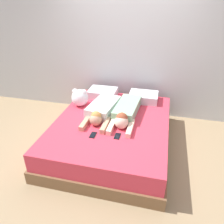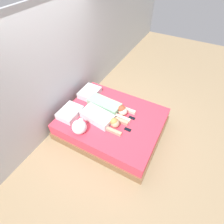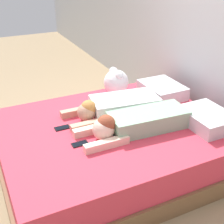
{
  "view_description": "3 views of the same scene",
  "coord_description": "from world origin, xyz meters",
  "px_view_note": "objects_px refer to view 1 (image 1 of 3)",
  "views": [
    {
      "loc": [
        0.69,
        -2.83,
        2.21
      ],
      "look_at": [
        0.0,
        0.0,
        0.61
      ],
      "focal_mm": 35.0,
      "sensor_mm": 36.0,
      "label": 1
    },
    {
      "loc": [
        -2.26,
        -1.23,
        3.3
      ],
      "look_at": [
        0.0,
        0.0,
        0.61
      ],
      "focal_mm": 28.0,
      "sensor_mm": 36.0,
      "label": 2
    },
    {
      "loc": [
        2.37,
        -1.14,
        1.99
      ],
      "look_at": [
        0.0,
        0.0,
        0.61
      ],
      "focal_mm": 50.0,
      "sensor_mm": 36.0,
      "label": 3
    }
  ],
  "objects_px": {
    "pillow_head_left": "(103,93)",
    "plush_toy": "(80,97)",
    "pillow_head_right": "(143,97)",
    "cell_phone_right": "(117,136)",
    "person_left": "(102,110)",
    "cell_phone_left": "(93,135)",
    "bed": "(112,133)",
    "person_right": "(126,112)"
  },
  "relations": [
    {
      "from": "pillow_head_right",
      "to": "person_left",
      "type": "distance_m",
      "value": 0.91
    },
    {
      "from": "bed",
      "to": "pillow_head_left",
      "type": "bearing_deg",
      "value": 114.86
    },
    {
      "from": "person_left",
      "to": "bed",
      "type": "bearing_deg",
      "value": -34.29
    },
    {
      "from": "pillow_head_left",
      "to": "person_right",
      "type": "xyz_separation_m",
      "value": [
        0.57,
        -0.68,
        0.02
      ]
    },
    {
      "from": "pillow_head_right",
      "to": "bed",
      "type": "bearing_deg",
      "value": -114.86
    },
    {
      "from": "pillow_head_right",
      "to": "person_left",
      "type": "height_order",
      "value": "person_left"
    },
    {
      "from": "pillow_head_right",
      "to": "cell_phone_left",
      "type": "height_order",
      "value": "pillow_head_right"
    },
    {
      "from": "bed",
      "to": "cell_phone_left",
      "type": "bearing_deg",
      "value": -109.61
    },
    {
      "from": "person_left",
      "to": "cell_phone_right",
      "type": "distance_m",
      "value": 0.66
    },
    {
      "from": "pillow_head_right",
      "to": "person_right",
      "type": "distance_m",
      "value": 0.71
    },
    {
      "from": "pillow_head_right",
      "to": "cell_phone_right",
      "type": "bearing_deg",
      "value": -99.79
    },
    {
      "from": "bed",
      "to": "person_right",
      "type": "height_order",
      "value": "person_right"
    },
    {
      "from": "bed",
      "to": "pillow_head_left",
      "type": "relative_size",
      "value": 4.25
    },
    {
      "from": "pillow_head_left",
      "to": "plush_toy",
      "type": "xyz_separation_m",
      "value": [
        -0.28,
        -0.46,
        0.08
      ]
    },
    {
      "from": "pillow_head_right",
      "to": "cell_phone_left",
      "type": "xyz_separation_m",
      "value": [
        -0.55,
        -1.29,
        -0.07
      ]
    },
    {
      "from": "bed",
      "to": "pillow_head_right",
      "type": "bearing_deg",
      "value": 65.14
    },
    {
      "from": "bed",
      "to": "plush_toy",
      "type": "relative_size",
      "value": 7.13
    },
    {
      "from": "bed",
      "to": "person_left",
      "type": "xyz_separation_m",
      "value": [
        -0.2,
        0.14,
        0.32
      ]
    },
    {
      "from": "pillow_head_left",
      "to": "plush_toy",
      "type": "bearing_deg",
      "value": -121.02
    },
    {
      "from": "cell_phone_right",
      "to": "plush_toy",
      "type": "relative_size",
      "value": 0.47
    },
    {
      "from": "person_left",
      "to": "plush_toy",
      "type": "relative_size",
      "value": 3.31
    },
    {
      "from": "pillow_head_left",
      "to": "bed",
      "type": "bearing_deg",
      "value": -65.14
    },
    {
      "from": "cell_phone_left",
      "to": "plush_toy",
      "type": "xyz_separation_m",
      "value": [
        -0.5,
        0.83,
        0.15
      ]
    },
    {
      "from": "pillow_head_right",
      "to": "cell_phone_left",
      "type": "bearing_deg",
      "value": -113.06
    },
    {
      "from": "pillow_head_left",
      "to": "pillow_head_right",
      "type": "distance_m",
      "value": 0.77
    },
    {
      "from": "person_left",
      "to": "pillow_head_right",
      "type": "bearing_deg",
      "value": 49.64
    },
    {
      "from": "cell_phone_right",
      "to": "pillow_head_left",
      "type": "bearing_deg",
      "value": 114.46
    },
    {
      "from": "pillow_head_left",
      "to": "cell_phone_left",
      "type": "relative_size",
      "value": 3.53
    },
    {
      "from": "cell_phone_right",
      "to": "person_right",
      "type": "bearing_deg",
      "value": 89.09
    },
    {
      "from": "bed",
      "to": "pillow_head_left",
      "type": "xyz_separation_m",
      "value": [
        -0.39,
        0.84,
        0.31
      ]
    },
    {
      "from": "bed",
      "to": "person_left",
      "type": "distance_m",
      "value": 0.41
    },
    {
      "from": "pillow_head_left",
      "to": "plush_toy",
      "type": "relative_size",
      "value": 1.68
    },
    {
      "from": "bed",
      "to": "plush_toy",
      "type": "distance_m",
      "value": 0.86
    },
    {
      "from": "pillow_head_right",
      "to": "plush_toy",
      "type": "xyz_separation_m",
      "value": [
        -1.05,
        -0.46,
        0.08
      ]
    },
    {
      "from": "pillow_head_right",
      "to": "cell_phone_right",
      "type": "relative_size",
      "value": 3.53
    },
    {
      "from": "pillow_head_left",
      "to": "pillow_head_right",
      "type": "bearing_deg",
      "value": 0.0
    },
    {
      "from": "cell_phone_left",
      "to": "pillow_head_right",
      "type": "bearing_deg",
      "value": 66.94
    },
    {
      "from": "pillow_head_left",
      "to": "person_right",
      "type": "height_order",
      "value": "person_right"
    },
    {
      "from": "pillow_head_right",
      "to": "person_left",
      "type": "bearing_deg",
      "value": -130.36
    },
    {
      "from": "cell_phone_left",
      "to": "person_left",
      "type": "bearing_deg",
      "value": 94.12
    },
    {
      "from": "person_left",
      "to": "cell_phone_right",
      "type": "height_order",
      "value": "person_left"
    },
    {
      "from": "pillow_head_left",
      "to": "cell_phone_right",
      "type": "relative_size",
      "value": 3.53
    }
  ]
}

